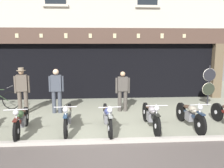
# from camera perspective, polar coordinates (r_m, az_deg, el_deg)

# --- Properties ---
(ground) EXTENTS (23.48, 22.00, 0.18)m
(ground) POSITION_cam_1_polar(r_m,az_deg,el_deg) (5.69, -0.17, -18.42)
(ground) COLOR gray
(shop_facade) EXTENTS (11.78, 4.42, 6.75)m
(shop_facade) POSITION_cam_1_polar(r_m,az_deg,el_deg) (13.00, -2.51, 6.00)
(shop_facade) COLOR black
(shop_facade) RESTS_ON ground
(motorcycle_left) EXTENTS (0.62, 1.92, 0.90)m
(motorcycle_left) POSITION_cam_1_polar(r_m,az_deg,el_deg) (7.58, -20.76, -8.00)
(motorcycle_left) COLOR black
(motorcycle_left) RESTS_ON ground
(motorcycle_center_left) EXTENTS (0.62, 2.04, 0.92)m
(motorcycle_center_left) POSITION_cam_1_polar(r_m,az_deg,el_deg) (7.46, -10.50, -7.70)
(motorcycle_center_left) COLOR black
(motorcycle_center_left) RESTS_ON ground
(motorcycle_center) EXTENTS (0.62, 2.07, 0.93)m
(motorcycle_center) POSITION_cam_1_polar(r_m,az_deg,el_deg) (7.30, -1.08, -7.88)
(motorcycle_center) COLOR black
(motorcycle_center) RESTS_ON ground
(motorcycle_center_right) EXTENTS (0.62, 2.06, 0.92)m
(motorcycle_center_right) POSITION_cam_1_polar(r_m,az_deg,el_deg) (7.60, 9.22, -7.36)
(motorcycle_center_right) COLOR black
(motorcycle_center_right) RESTS_ON ground
(motorcycle_right) EXTENTS (0.62, 1.95, 0.92)m
(motorcycle_right) POSITION_cam_1_polar(r_m,az_deg,el_deg) (7.95, 18.09, -6.96)
(motorcycle_right) COLOR black
(motorcycle_right) RESTS_ON ground
(salesman_left) EXTENTS (0.56, 0.33, 1.74)m
(salesman_left) POSITION_cam_1_polar(r_m,az_deg,el_deg) (9.55, -20.56, -0.99)
(salesman_left) COLOR brown
(salesman_left) RESTS_ON ground
(shopkeeper_center) EXTENTS (0.56, 0.25, 1.68)m
(shopkeeper_center) POSITION_cam_1_polar(r_m,az_deg,el_deg) (9.27, -13.06, -1.10)
(shopkeeper_center) COLOR #3D424C
(shopkeeper_center) RESTS_ON ground
(salesman_right) EXTENTS (0.56, 0.25, 1.56)m
(salesman_right) POSITION_cam_1_polar(r_m,az_deg,el_deg) (9.28, 2.55, -1.33)
(salesman_right) COLOR #47423D
(salesman_right) RESTS_ON ground
(tyre_sign_pole) EXTENTS (0.55, 0.06, 1.71)m
(tyre_sign_pole) POSITION_cam_1_polar(r_m,az_deg,el_deg) (10.91, 22.03, 0.34)
(tyre_sign_pole) COLOR #232328
(tyre_sign_pole) RESTS_ON ground
(advert_board_near) EXTENTS (0.75, 0.03, 1.04)m
(advert_board_near) POSITION_cam_1_polar(r_m,az_deg,el_deg) (11.47, -10.07, 5.69)
(advert_board_near) COLOR silver
(advert_board_far) EXTENTS (0.71, 0.03, 0.98)m
(advert_board_far) POSITION_cam_1_polar(r_m,az_deg,el_deg) (11.61, -14.80, 5.51)
(advert_board_far) COLOR beige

